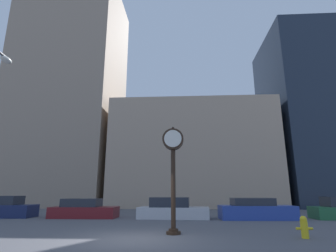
{
  "coord_description": "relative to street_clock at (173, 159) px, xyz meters",
  "views": [
    {
      "loc": [
        1.89,
        -10.3,
        1.68
      ],
      "look_at": [
        0.69,
        10.8,
        7.05
      ],
      "focal_mm": 28.0,
      "sensor_mm": 36.0,
      "label": 1
    }
  ],
  "objects": [
    {
      "name": "car_silver",
      "position": [
        -0.31,
        6.67,
        -2.55
      ],
      "size": [
        4.77,
        2.04,
        1.37
      ],
      "rotation": [
        0.0,
        0.0,
        -0.06
      ],
      "color": "#BCBCC1",
      "rests_on": "ground_plane"
    },
    {
      "name": "car_maroon",
      "position": [
        -6.41,
        6.86,
        -2.59
      ],
      "size": [
        4.44,
        1.84,
        1.27
      ],
      "rotation": [
        0.0,
        0.0,
        0.0
      ],
      "color": "maroon",
      "rests_on": "ground_plane"
    },
    {
      "name": "building_storefront_row",
      "position": [
        1.66,
        22.7,
        3.08
      ],
      "size": [
        19.44,
        12.0,
        12.4
      ],
      "color": "tan",
      "rests_on": "ground_plane"
    },
    {
      "name": "car_navy",
      "position": [
        -12.03,
        6.86,
        -2.51
      ],
      "size": [
        3.97,
        1.83,
        1.45
      ],
      "rotation": [
        0.0,
        0.0,
        0.03
      ],
      "color": "#19234C",
      "rests_on": "ground_plane"
    },
    {
      "name": "street_clock",
      "position": [
        0.0,
        0.0,
        0.0
      ],
      "size": [
        0.94,
        0.61,
        4.59
      ],
      "color": "black",
      "rests_on": "ground_plane"
    },
    {
      "name": "building_glass_modern",
      "position": [
        18.0,
        22.7,
        8.23
      ],
      "size": [
        11.63,
        12.0,
        22.71
      ],
      "color": "#1E2838",
      "rests_on": "ground_plane"
    },
    {
      "name": "building_tall_tower",
      "position": [
        -15.43,
        22.7,
        12.48
      ],
      "size": [
        13.13,
        12.0,
        31.2
      ],
      "color": "gray",
      "rests_on": "ground_plane"
    },
    {
      "name": "car_blue",
      "position": [
        5.09,
        6.46,
        -2.55
      ],
      "size": [
        4.78,
        2.02,
        1.33
      ],
      "rotation": [
        0.0,
        0.0,
        0.04
      ],
      "color": "#28429E",
      "rests_on": "ground_plane"
    },
    {
      "name": "fire_hydrant_near",
      "position": [
        5.01,
        -0.72,
        -2.71
      ],
      "size": [
        0.61,
        0.27,
        0.81
      ],
      "color": "yellow",
      "rests_on": "ground_plane"
    },
    {
      "name": "ground_plane",
      "position": [
        -1.46,
        -1.3,
        -3.12
      ],
      "size": [
        200.0,
        200.0,
        0.0
      ],
      "primitive_type": "plane",
      "color": "#515156"
    }
  ]
}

